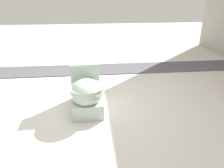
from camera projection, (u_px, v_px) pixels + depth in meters
The scene contains 3 objects.
ground_plane at pixel (82, 108), 2.62m from camera, with size 14.00×14.00×0.00m, color beige.
gravel_strip at pixel (112, 69), 3.89m from camera, with size 0.56×8.00×0.01m, color #4C4C51.
toilet at pixel (86, 91), 2.52m from camera, with size 0.65×0.41×0.52m.
Camera 1 is at (2.31, 0.12, 1.30)m, focal length 35.00 mm.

